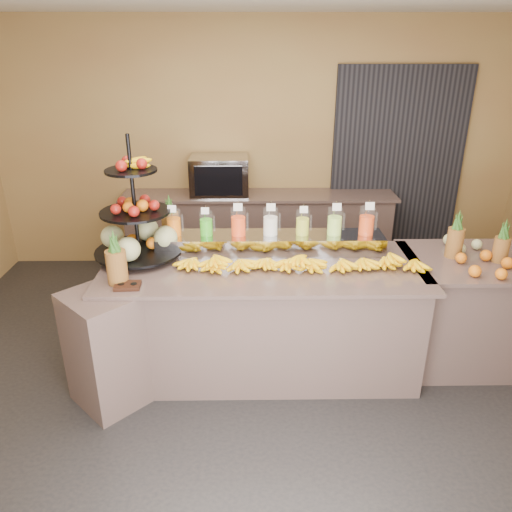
{
  "coord_description": "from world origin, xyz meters",
  "views": [
    {
      "loc": [
        -0.11,
        -3.22,
        2.55
      ],
      "look_at": [
        -0.06,
        0.3,
        1.01
      ],
      "focal_mm": 35.0,
      "sensor_mm": 36.0,
      "label": 1
    }
  ],
  "objects_px": {
    "oven_warmer": "(220,176)",
    "fruit_stand": "(143,228)",
    "right_fruit_pile": "(480,255)",
    "condiment_caddy": "(128,286)",
    "banana_heap": "(301,260)",
    "pitcher_tray": "(270,243)"
  },
  "relations": [
    {
      "from": "pitcher_tray",
      "to": "oven_warmer",
      "type": "xyz_separation_m",
      "value": [
        -0.5,
        1.67,
        0.14
      ]
    },
    {
      "from": "fruit_stand",
      "to": "oven_warmer",
      "type": "bearing_deg",
      "value": 70.12
    },
    {
      "from": "pitcher_tray",
      "to": "oven_warmer",
      "type": "distance_m",
      "value": 1.75
    },
    {
      "from": "pitcher_tray",
      "to": "banana_heap",
      "type": "height_order",
      "value": "banana_heap"
    },
    {
      "from": "banana_heap",
      "to": "right_fruit_pile",
      "type": "bearing_deg",
      "value": 1.25
    },
    {
      "from": "fruit_stand",
      "to": "condiment_caddy",
      "type": "xyz_separation_m",
      "value": [
        -0.03,
        -0.54,
        -0.23
      ]
    },
    {
      "from": "oven_warmer",
      "to": "condiment_caddy",
      "type": "bearing_deg",
      "value": -103.37
    },
    {
      "from": "banana_heap",
      "to": "fruit_stand",
      "type": "relative_size",
      "value": 1.94
    },
    {
      "from": "right_fruit_pile",
      "to": "pitcher_tray",
      "type": "bearing_deg",
      "value": 170.41
    },
    {
      "from": "oven_warmer",
      "to": "fruit_stand",
      "type": "bearing_deg",
      "value": -106.37
    },
    {
      "from": "banana_heap",
      "to": "oven_warmer",
      "type": "distance_m",
      "value": 2.11
    },
    {
      "from": "right_fruit_pile",
      "to": "oven_warmer",
      "type": "height_order",
      "value": "oven_warmer"
    },
    {
      "from": "fruit_stand",
      "to": "condiment_caddy",
      "type": "relative_size",
      "value": 5.5
    },
    {
      "from": "pitcher_tray",
      "to": "oven_warmer",
      "type": "height_order",
      "value": "oven_warmer"
    },
    {
      "from": "right_fruit_pile",
      "to": "banana_heap",
      "type": "bearing_deg",
      "value": -178.75
    },
    {
      "from": "banana_heap",
      "to": "oven_warmer",
      "type": "bearing_deg",
      "value": 110.21
    },
    {
      "from": "banana_heap",
      "to": "pitcher_tray",
      "type": "bearing_deg",
      "value": 126.5
    },
    {
      "from": "pitcher_tray",
      "to": "condiment_caddy",
      "type": "xyz_separation_m",
      "value": [
        -1.04,
        -0.64,
        -0.06
      ]
    },
    {
      "from": "right_fruit_pile",
      "to": "condiment_caddy",
      "type": "bearing_deg",
      "value": -172.2
    },
    {
      "from": "fruit_stand",
      "to": "banana_heap",
      "type": "bearing_deg",
      "value": -13.38
    },
    {
      "from": "fruit_stand",
      "to": "condiment_caddy",
      "type": "distance_m",
      "value": 0.59
    },
    {
      "from": "banana_heap",
      "to": "condiment_caddy",
      "type": "relative_size",
      "value": 10.68
    }
  ]
}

